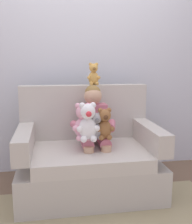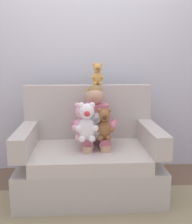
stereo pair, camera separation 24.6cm
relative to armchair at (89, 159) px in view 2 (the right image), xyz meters
The scene contains 9 objects.
ground_plane 0.33m from the armchair, 90.00° to the right, with size 8.00×8.00×0.00m, color brown.
back_wall 1.18m from the armchair, 90.00° to the left, with size 6.00×0.10×2.60m, color silver.
armchair is the anchor object (origin of this frame).
seated_child 0.35m from the armchair, 14.87° to the left, with size 0.45×0.39×0.82m.
plush_white 0.44m from the armchair, 98.79° to the right, with size 0.20×0.17×0.35m.
plush_brown 0.42m from the armchair, 48.76° to the right, with size 0.17×0.14×0.29m.
plush_pink 0.42m from the armchair, 115.87° to the right, with size 0.20×0.16×0.33m.
plush_grey 0.39m from the armchair, 70.04° to the right, with size 0.15×0.12×0.25m.
plush_honey_on_backrest 0.86m from the armchair, 71.58° to the left, with size 0.14×0.11×0.23m.
Camera 2 is at (-0.10, -2.46, 1.26)m, focal length 43.51 mm.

